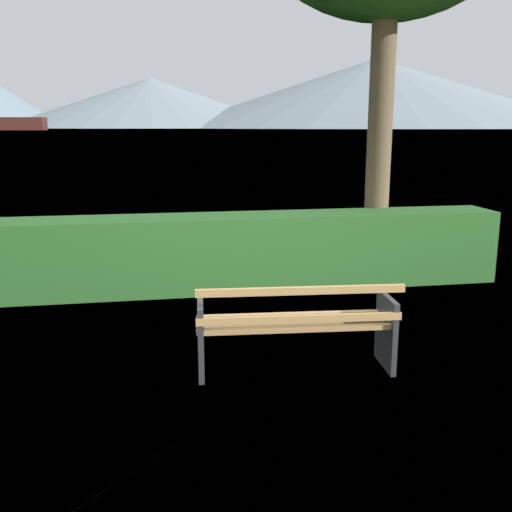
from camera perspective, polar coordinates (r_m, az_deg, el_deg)
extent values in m
plane|color=olive|center=(5.46, 3.77, -10.95)|extent=(1400.00, 1400.00, 0.00)
plane|color=#7A99A8|center=(312.40, -10.12, 12.11)|extent=(620.00, 620.00, 0.00)
cube|color=tan|center=(5.12, 4.18, -7.19)|extent=(1.78, 0.21, 0.04)
cube|color=tan|center=(5.30, 3.84, -6.49)|extent=(1.78, 0.21, 0.04)
cube|color=tan|center=(5.48, 3.51, -5.83)|extent=(1.78, 0.21, 0.04)
cube|color=tan|center=(5.01, 4.34, -6.18)|extent=(1.78, 0.19, 0.06)
cube|color=tan|center=(4.89, 4.49, -3.42)|extent=(1.78, 0.19, 0.06)
cube|color=#2D2D33|center=(5.25, -5.43, -7.99)|extent=(0.09, 0.51, 0.68)
cube|color=#2D2D33|center=(5.51, 12.68, -7.24)|extent=(0.09, 0.51, 0.68)
cube|color=#285B23|center=(7.94, -1.02, 0.45)|extent=(7.08, 0.77, 1.01)
cylinder|color=brown|center=(8.77, 12.07, 11.91)|extent=(0.35, 0.35, 4.22)
cone|color=gray|center=(583.44, -10.33, 14.56)|extent=(277.06, 277.06, 46.31)
cone|color=gray|center=(580.83, 11.53, 15.37)|extent=(392.29, 392.29, 63.34)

